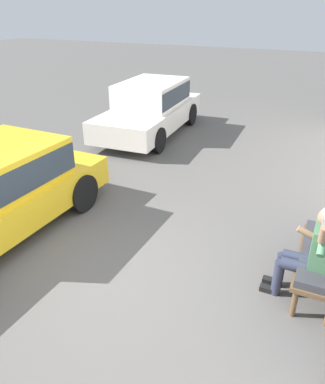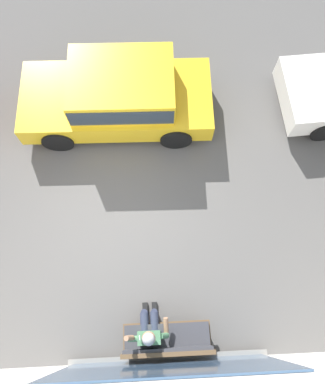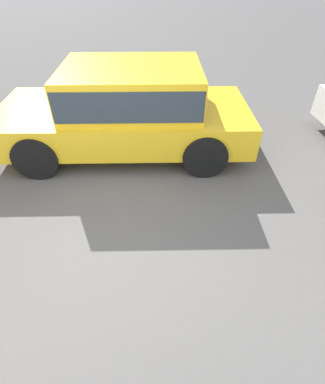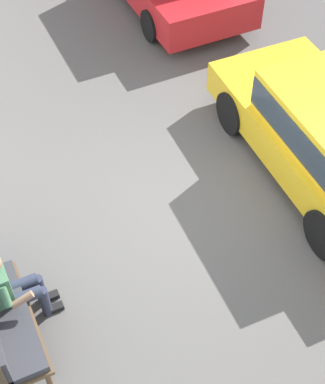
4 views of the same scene
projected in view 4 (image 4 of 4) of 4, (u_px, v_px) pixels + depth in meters
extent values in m
plane|color=#565451|center=(191.00, 207.00, 8.34)|extent=(60.00, 60.00, 0.00)
cylinder|color=brown|center=(14.00, 280.00, 7.32)|extent=(0.07, 0.07, 0.40)
cylinder|color=brown|center=(49.00, 378.00, 6.49)|extent=(0.07, 0.07, 0.40)
cube|color=brown|center=(10.00, 323.00, 6.68)|extent=(1.56, 0.55, 0.06)
cube|color=#38383D|center=(9.00, 320.00, 6.62)|extent=(1.50, 0.49, 0.10)
cylinder|color=#2D3347|center=(20.00, 285.00, 6.91)|extent=(0.15, 0.42, 0.15)
cylinder|color=#2D3347|center=(41.00, 290.00, 7.16)|extent=(0.12, 0.12, 0.51)
cube|color=black|center=(49.00, 297.00, 7.35)|extent=(0.10, 0.24, 0.07)
cylinder|color=#2D3347|center=(24.00, 297.00, 6.81)|extent=(0.15, 0.42, 0.15)
cylinder|color=#2D3347|center=(45.00, 302.00, 7.06)|extent=(0.12, 0.12, 0.51)
cube|color=black|center=(54.00, 308.00, 7.24)|extent=(0.10, 0.24, 0.07)
cube|color=#2D3347|center=(5.00, 298.00, 6.80)|extent=(0.34, 0.24, 0.14)
cylinder|color=#4C7F56|center=(5.00, 296.00, 6.37)|extent=(0.20, 0.10, 0.28)
cylinder|color=#A37556|center=(22.00, 300.00, 6.48)|extent=(0.08, 0.27, 0.17)
cylinder|color=black|center=(231.00, 113.00, 9.14)|extent=(0.69, 0.20, 0.69)
cylinder|color=black|center=(324.00, 85.00, 9.59)|extent=(0.69, 0.20, 0.69)
cylinder|color=black|center=(324.00, 234.00, 7.61)|extent=(0.69, 0.20, 0.69)
cylinder|color=black|center=(151.00, 26.00, 10.79)|extent=(0.60, 0.18, 0.60)
cylinder|color=black|center=(236.00, 3.00, 11.29)|extent=(0.60, 0.18, 0.60)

